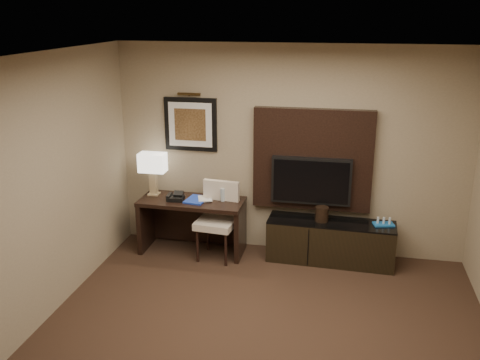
% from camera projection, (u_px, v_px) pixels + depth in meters
% --- Properties ---
extents(ceiling, '(4.50, 5.00, 0.01)m').
position_uv_depth(ceiling, '(258.00, 62.00, 4.09)').
color(ceiling, silver).
rests_on(ceiling, wall_back).
extents(wall_back, '(4.50, 0.01, 2.70)m').
position_uv_depth(wall_back, '(290.00, 151.00, 6.84)').
color(wall_back, gray).
rests_on(wall_back, floor).
extents(wall_left, '(0.01, 5.00, 2.70)m').
position_uv_depth(wall_left, '(16.00, 206.00, 4.93)').
color(wall_left, gray).
rests_on(wall_left, floor).
extents(desk, '(1.36, 0.61, 0.72)m').
position_uv_depth(desk, '(192.00, 226.00, 7.04)').
color(desk, black).
rests_on(desk, floor).
extents(credenza, '(1.60, 0.50, 0.55)m').
position_uv_depth(credenza, '(330.00, 242.00, 6.77)').
color(credenza, black).
rests_on(credenza, floor).
extents(tv_wall_panel, '(1.50, 0.12, 1.30)m').
position_uv_depth(tv_wall_panel, '(312.00, 160.00, 6.75)').
color(tv_wall_panel, black).
rests_on(tv_wall_panel, wall_back).
extents(tv, '(1.00, 0.08, 0.60)m').
position_uv_depth(tv, '(311.00, 181.00, 6.73)').
color(tv, black).
rests_on(tv, tv_wall_panel).
extents(artwork, '(0.70, 0.04, 0.70)m').
position_uv_depth(artwork, '(191.00, 124.00, 6.97)').
color(artwork, black).
rests_on(artwork, wall_back).
extents(picture_light, '(0.04, 0.04, 0.30)m').
position_uv_depth(picture_light, '(189.00, 94.00, 6.81)').
color(picture_light, '#432F15').
rests_on(picture_light, wall_back).
extents(desk_chair, '(0.53, 0.59, 0.99)m').
position_uv_depth(desk_chair, '(216.00, 222.00, 6.81)').
color(desk_chair, beige).
rests_on(desk_chair, floor).
extents(table_lamp, '(0.35, 0.21, 0.55)m').
position_uv_depth(table_lamp, '(153.00, 175.00, 7.04)').
color(table_lamp, tan).
rests_on(table_lamp, desk).
extents(desk_phone, '(0.22, 0.20, 0.10)m').
position_uv_depth(desk_phone, '(176.00, 196.00, 6.91)').
color(desk_phone, black).
rests_on(desk_phone, desk).
extents(blue_folder, '(0.29, 0.36, 0.02)m').
position_uv_depth(blue_folder, '(197.00, 200.00, 6.90)').
color(blue_folder, '#1B3BB5').
rests_on(blue_folder, desk).
extents(book, '(0.18, 0.08, 0.24)m').
position_uv_depth(book, '(198.00, 191.00, 6.88)').
color(book, '#BEBA96').
rests_on(book, desk).
extents(water_bottle, '(0.07, 0.07, 0.17)m').
position_uv_depth(water_bottle, '(223.00, 195.00, 6.86)').
color(water_bottle, silver).
rests_on(water_bottle, desk).
extents(ice_bucket, '(0.18, 0.18, 0.19)m').
position_uv_depth(ice_bucket, '(322.00, 214.00, 6.68)').
color(ice_bucket, black).
rests_on(ice_bucket, credenza).
extents(minibar_tray, '(0.27, 0.20, 0.09)m').
position_uv_depth(minibar_tray, '(384.00, 222.00, 6.57)').
color(minibar_tray, '#1B66B3').
rests_on(minibar_tray, credenza).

